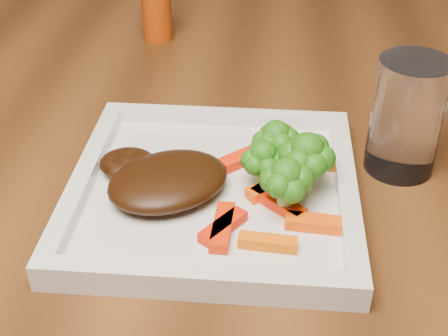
# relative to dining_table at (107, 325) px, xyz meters

# --- Properties ---
(dining_table) EXTENTS (1.60, 0.90, 0.75)m
(dining_table) POSITION_rel_dining_table_xyz_m (0.00, 0.00, 0.00)
(dining_table) COLOR #593114
(dining_table) RESTS_ON floor
(plate) EXTENTS (0.27, 0.27, 0.01)m
(plate) POSITION_rel_dining_table_xyz_m (0.18, -0.15, 0.38)
(plate) COLOR silver
(plate) RESTS_ON dining_table
(steak) EXTENTS (0.15, 0.14, 0.03)m
(steak) POSITION_rel_dining_table_xyz_m (0.14, -0.16, 0.40)
(steak) COLOR black
(steak) RESTS_ON plate
(broccoli_0) EXTENTS (0.06, 0.06, 0.07)m
(broccoli_0) POSITION_rel_dining_table_xyz_m (0.24, -0.11, 0.42)
(broccoli_0) COLOR #165E0F
(broccoli_0) RESTS_ON plate
(broccoli_1) EXTENTS (0.08, 0.08, 0.06)m
(broccoli_1) POSITION_rel_dining_table_xyz_m (0.27, -0.15, 0.42)
(broccoli_1) COLOR #2B5F0F
(broccoli_1) RESTS_ON plate
(broccoli_2) EXTENTS (0.07, 0.07, 0.06)m
(broccoli_2) POSITION_rel_dining_table_xyz_m (0.25, -0.18, 0.42)
(broccoli_2) COLOR #265C0F
(broccoli_2) RESTS_ON plate
(broccoli_3) EXTENTS (0.05, 0.05, 0.06)m
(broccoli_3) POSITION_rel_dining_table_xyz_m (0.23, -0.14, 0.42)
(broccoli_3) COLOR #2B5B0F
(broccoli_3) RESTS_ON plate
(carrot_0) EXTENTS (0.05, 0.02, 0.01)m
(carrot_0) POSITION_rel_dining_table_xyz_m (0.24, -0.23, 0.39)
(carrot_0) COLOR #E76303
(carrot_0) RESTS_ON plate
(carrot_1) EXTENTS (0.06, 0.02, 0.01)m
(carrot_1) POSITION_rel_dining_table_xyz_m (0.28, -0.20, 0.39)
(carrot_1) COLOR #F14F03
(carrot_1) RESTS_ON plate
(carrot_2) EXTENTS (0.02, 0.06, 0.01)m
(carrot_2) POSITION_rel_dining_table_xyz_m (0.20, -0.21, 0.39)
(carrot_2) COLOR red
(carrot_2) RESTS_ON plate
(carrot_3) EXTENTS (0.06, 0.03, 0.01)m
(carrot_3) POSITION_rel_dining_table_xyz_m (0.28, -0.10, 0.39)
(carrot_3) COLOR #D55D03
(carrot_3) RESTS_ON plate
(carrot_4) EXTENTS (0.06, 0.05, 0.01)m
(carrot_4) POSITION_rel_dining_table_xyz_m (0.21, -0.10, 0.39)
(carrot_4) COLOR #FF2704
(carrot_4) RESTS_ON plate
(carrot_5) EXTENTS (0.05, 0.05, 0.01)m
(carrot_5) POSITION_rel_dining_table_xyz_m (0.25, -0.18, 0.39)
(carrot_5) COLOR #F72C04
(carrot_5) RESTS_ON plate
(carrot_6) EXTENTS (0.05, 0.05, 0.01)m
(carrot_6) POSITION_rel_dining_table_xyz_m (0.24, -0.15, 0.39)
(carrot_6) COLOR #FB5004
(carrot_6) RESTS_ON plate
(spice_shaker) EXTENTS (0.05, 0.05, 0.09)m
(spice_shaker) POSITION_rel_dining_table_xyz_m (0.06, 0.23, 0.42)
(spice_shaker) COLOR #9F3508
(spice_shaker) RESTS_ON dining_table
(drinking_glass) EXTENTS (0.08, 0.08, 0.12)m
(drinking_glass) POSITION_rel_dining_table_xyz_m (0.37, -0.08, 0.44)
(drinking_glass) COLOR white
(drinking_glass) RESTS_ON dining_table
(carrot_7) EXTENTS (0.04, 0.05, 0.01)m
(carrot_7) POSITION_rel_dining_table_xyz_m (0.20, -0.21, 0.39)
(carrot_7) COLOR red
(carrot_7) RESTS_ON plate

